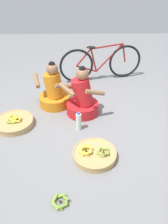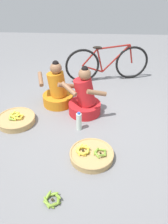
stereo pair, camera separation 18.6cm
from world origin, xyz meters
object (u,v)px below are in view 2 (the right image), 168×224
object	(u,v)px
vendor_woman_front	(85,99)
loose_bananas_front_right	(52,200)
banana_basket_mid_right	(92,155)
bicycle_leaning	(107,64)
water_bottle	(79,121)
vendor_woman_behind	(57,91)
banana_basket_near_vendor	(16,119)

from	to	relation	value
vendor_woman_front	loose_bananas_front_right	xyz separation A→B (m)	(-0.25, -1.67, -0.23)
vendor_woman_front	banana_basket_mid_right	distance (m)	1.05
bicycle_leaning	water_bottle	world-z (taller)	bicycle_leaning
vendor_woman_behind	banana_basket_mid_right	distance (m)	1.43
water_bottle	banana_basket_near_vendor	bearing A→B (deg)	173.64
banana_basket_near_vendor	loose_bananas_front_right	xyz separation A→B (m)	(0.79, -1.34, -0.03)
bicycle_leaning	water_bottle	bearing A→B (deg)	-104.93
vendor_woman_behind	loose_bananas_front_right	bearing A→B (deg)	-83.22
bicycle_leaning	banana_basket_mid_right	world-z (taller)	bicycle_leaning
banana_basket_mid_right	water_bottle	xyz separation A→B (m)	(-0.20, 0.58, 0.09)
vendor_woman_behind	banana_basket_near_vendor	distance (m)	0.83
vendor_woman_front	bicycle_leaning	world-z (taller)	vendor_woman_front
vendor_woman_front	water_bottle	size ratio (longest dim) A/B	2.77
bicycle_leaning	loose_bananas_front_right	xyz separation A→B (m)	(-0.63, -2.91, -0.33)
vendor_woman_front	bicycle_leaning	size ratio (longest dim) A/B	0.49
bicycle_leaning	water_bottle	xyz separation A→B (m)	(-0.45, -1.68, -0.22)
banana_basket_mid_right	water_bottle	bearing A→B (deg)	109.35
loose_bananas_front_right	water_bottle	size ratio (longest dim) A/B	0.73
vendor_woman_behind	water_bottle	world-z (taller)	vendor_woman_behind
loose_bananas_front_right	water_bottle	bearing A→B (deg)	81.38
banana_basket_mid_right	vendor_woman_behind	bearing A→B (deg)	116.01
vendor_woman_front	vendor_woman_behind	world-z (taller)	vendor_woman_front
loose_bananas_front_right	water_bottle	world-z (taller)	water_bottle
vendor_woman_behind	loose_bananas_front_right	xyz separation A→B (m)	(0.23, -1.92, -0.22)
banana_basket_mid_right	vendor_woman_front	bearing A→B (deg)	98.09
loose_bananas_front_right	banana_basket_mid_right	bearing A→B (deg)	59.16
vendor_woman_front	banana_basket_mid_right	size ratio (longest dim) A/B	1.45
banana_basket_mid_right	water_bottle	world-z (taller)	water_bottle
banana_basket_near_vendor	water_bottle	xyz separation A→B (m)	(0.98, -0.11, 0.08)
vendor_woman_behind	bicycle_leaning	xyz separation A→B (m)	(0.86, 0.99, 0.11)
loose_bananas_front_right	water_bottle	xyz separation A→B (m)	(0.19, 1.23, 0.11)
vendor_woman_behind	loose_bananas_front_right	size ratio (longest dim) A/B	3.68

